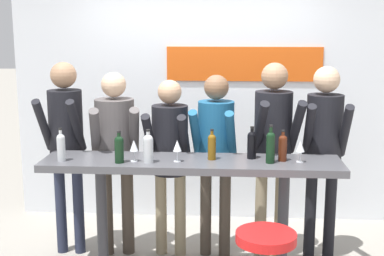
{
  "coord_description": "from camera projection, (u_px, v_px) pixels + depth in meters",
  "views": [
    {
      "loc": [
        0.29,
        -4.2,
        2.14
      ],
      "look_at": [
        0.0,
        0.08,
        1.29
      ],
      "focal_mm": 50.0,
      "sensor_mm": 36.0,
      "label": 1
    }
  ],
  "objects": [
    {
      "name": "wine_glass_1",
      "position": [
        177.0,
        146.0,
        4.27
      ],
      "size": [
        0.07,
        0.07,
        0.18
      ],
      "color": "silver",
      "rests_on": "tasting_table"
    },
    {
      "name": "person_far_left",
      "position": [
        66.0,
        135.0,
        4.84
      ],
      "size": [
        0.37,
        0.52,
        1.79
      ],
      "rotation": [
        0.0,
        0.0,
        0.0
      ],
      "color": "#23283D",
      "rests_on": "ground_plane"
    },
    {
      "name": "wine_bottle_5",
      "position": [
        61.0,
        146.0,
        4.29
      ],
      "size": [
        0.07,
        0.07,
        0.27
      ],
      "color": "#B7BCC1",
      "rests_on": "tasting_table"
    },
    {
      "name": "person_center_right",
      "position": [
        273.0,
        138.0,
        4.73
      ],
      "size": [
        0.45,
        0.58,
        1.8
      ],
      "rotation": [
        0.0,
        0.0,
        0.16
      ],
      "color": "gray",
      "rests_on": "ground_plane"
    },
    {
      "name": "back_wall",
      "position": [
        202.0,
        105.0,
        5.8
      ],
      "size": [
        4.04,
        0.12,
        2.51
      ],
      "color": "silver",
      "rests_on": "ground_plane"
    },
    {
      "name": "wine_bottle_4",
      "position": [
        148.0,
        147.0,
        4.24
      ],
      "size": [
        0.08,
        0.08,
        0.27
      ],
      "color": "#B7BCC1",
      "rests_on": "tasting_table"
    },
    {
      "name": "wine_bottle_2",
      "position": [
        252.0,
        144.0,
        4.37
      ],
      "size": [
        0.07,
        0.07,
        0.27
      ],
      "color": "black",
      "rests_on": "tasting_table"
    },
    {
      "name": "person_center",
      "position": [
        216.0,
        145.0,
        4.79
      ],
      "size": [
        0.43,
        0.55,
        1.69
      ],
      "rotation": [
        0.0,
        0.0,
        -0.12
      ],
      "color": "#473D33",
      "rests_on": "ground_plane"
    },
    {
      "name": "wine_bottle_0",
      "position": [
        283.0,
        146.0,
        4.3
      ],
      "size": [
        0.07,
        0.07,
        0.25
      ],
      "color": "#4C1E0F",
      "rests_on": "tasting_table"
    },
    {
      "name": "person_center_left",
      "position": [
        170.0,
        148.0,
        4.82
      ],
      "size": [
        0.41,
        0.52,
        1.64
      ],
      "rotation": [
        0.0,
        0.0,
        -0.07
      ],
      "color": "gray",
      "rests_on": "ground_plane"
    },
    {
      "name": "wine_bottle_1",
      "position": [
        212.0,
        145.0,
        4.34
      ],
      "size": [
        0.07,
        0.07,
        0.25
      ],
      "color": "brown",
      "rests_on": "tasting_table"
    },
    {
      "name": "person_right",
      "position": [
        324.0,
        141.0,
        4.71
      ],
      "size": [
        0.39,
        0.53,
        1.77
      ],
      "rotation": [
        0.0,
        0.0,
        -0.04
      ],
      "color": "black",
      "rests_on": "ground_plane"
    },
    {
      "name": "tasting_table",
      "position": [
        191.0,
        180.0,
        4.38
      ],
      "size": [
        2.44,
        0.51,
        1.04
      ],
      "color": "#4C4C51",
      "rests_on": "ground_plane"
    },
    {
      "name": "person_left",
      "position": [
        115.0,
        144.0,
        4.82
      ],
      "size": [
        0.49,
        0.6,
        1.7
      ],
      "rotation": [
        0.0,
        0.0,
        0.21
      ],
      "color": "#473D33",
      "rests_on": "ground_plane"
    },
    {
      "name": "wine_bottle_6",
      "position": [
        119.0,
        148.0,
        4.24
      ],
      "size": [
        0.07,
        0.07,
        0.26
      ],
      "color": "black",
      "rests_on": "tasting_table"
    },
    {
      "name": "wine_glass_2",
      "position": [
        300.0,
        147.0,
        4.26
      ],
      "size": [
        0.07,
        0.07,
        0.18
      ],
      "color": "silver",
      "rests_on": "tasting_table"
    },
    {
      "name": "wine_glass_0",
      "position": [
        134.0,
        146.0,
        4.28
      ],
      "size": [
        0.07,
        0.07,
        0.18
      ],
      "color": "silver",
      "rests_on": "tasting_table"
    },
    {
      "name": "wine_bottle_3",
      "position": [
        271.0,
        146.0,
        4.23
      ],
      "size": [
        0.07,
        0.07,
        0.31
      ],
      "color": "black",
      "rests_on": "tasting_table"
    }
  ]
}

